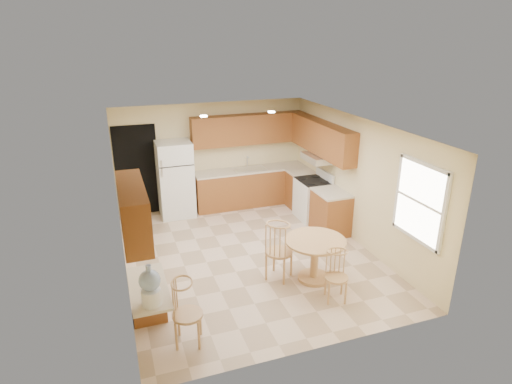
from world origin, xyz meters
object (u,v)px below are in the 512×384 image
object	(u,v)px
refrigerator	(175,179)
stove	(313,199)
water_crock	(150,287)
chair_table_a	(281,247)
chair_desk	(188,311)
dining_table	(315,254)
chair_table_b	(339,274)

from	to	relation	value
refrigerator	stove	xyz separation A→B (m)	(2.88, -1.22, -0.40)
refrigerator	water_crock	distance (m)	4.64
chair_table_a	chair_desk	distance (m)	2.11
refrigerator	dining_table	xyz separation A→B (m)	(1.74, -3.58, -0.37)
chair_desk	water_crock	bearing A→B (deg)	-76.61
stove	chair_table_a	world-z (taller)	stove
chair_table_a	chair_table_b	world-z (taller)	chair_table_a
chair_table_b	chair_desk	world-z (taller)	chair_desk
chair_table_b	chair_desk	distance (m)	2.40
chair_table_b	water_crock	bearing A→B (deg)	21.73
refrigerator	chair_table_a	bearing A→B (deg)	-70.91
chair_desk	chair_table_a	bearing A→B (deg)	137.97
dining_table	chair_table_a	world-z (taller)	chair_table_a
refrigerator	water_crock	world-z (taller)	refrigerator
water_crock	stove	bearing A→B (deg)	40.06
refrigerator	chair_desk	distance (m)	4.59
chair_table_a	chair_desk	world-z (taller)	chair_table_a
dining_table	chair_desk	bearing A→B (deg)	-157.55
refrigerator	dining_table	distance (m)	3.99
refrigerator	water_crock	size ratio (longest dim) A/B	3.10
stove	chair_table_b	distance (m)	3.27
chair_desk	water_crock	world-z (taller)	water_crock
refrigerator	dining_table	world-z (taller)	refrigerator
stove	water_crock	size ratio (longest dim) A/B	1.94
stove	dining_table	xyz separation A→B (m)	(-1.14, -2.36, 0.03)
refrigerator	water_crock	bearing A→B (deg)	-103.08
chair_table_a	chair_table_b	xyz separation A→B (m)	(0.60, -0.88, -0.12)
chair_desk	dining_table	bearing A→B (deg)	128.42
chair_desk	stove	bearing A→B (deg)	149.66
refrigerator	chair_table_a	xyz separation A→B (m)	(1.19, -3.42, -0.23)
dining_table	water_crock	size ratio (longest dim) A/B	1.82
chair_table_b	refrigerator	bearing A→B (deg)	-50.08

